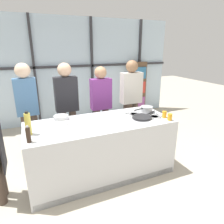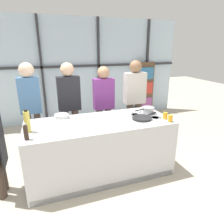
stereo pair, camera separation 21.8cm
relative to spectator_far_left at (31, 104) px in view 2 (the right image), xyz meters
The scene contains 16 objects.
ground_plane 1.74m from the spectator_far_left, 40.99° to the right, with size 18.00×18.00×0.00m, color #BCB29E.
back_window_wall 2.17m from the spectator_far_left, 61.37° to the left, with size 6.40×0.10×2.80m.
bookshelf 3.65m from the spectator_far_left, 27.80° to the left, with size 0.53×0.19×1.60m.
demo_island 1.50m from the spectator_far_left, 41.00° to the right, with size 2.28×0.95×0.92m.
spectator_far_left is the anchor object (origin of this frame).
spectator_center_left 0.69m from the spectator_far_left, ahead, with size 0.42×0.25×1.78m.
spectator_center_right 1.37m from the spectator_far_left, ahead, with size 0.41×0.24×1.69m.
spectator_far_right 2.06m from the spectator_far_left, ahead, with size 0.44×0.25×1.79m.
frying_pan 1.99m from the spectator_far_left, 30.64° to the right, with size 0.53×0.35×0.04m.
saucepan 2.10m from the spectator_far_left, 21.51° to the right, with size 0.39×0.22×0.11m.
white_plate 0.88m from the spectator_far_left, 57.39° to the right, with size 0.22×0.22×0.01m, color white.
mixing_bowl 0.73m from the spectator_far_left, 48.40° to the right, with size 0.24×0.24×0.07m.
oil_bottle 0.96m from the spectator_far_left, 90.85° to the right, with size 0.08×0.08×0.32m.
pepper_grinder 1.21m from the spectator_far_left, 91.15° to the right, with size 0.06×0.06×0.23m.
juice_glass_near 2.43m from the spectator_far_left, 31.50° to the right, with size 0.07×0.07×0.11m, color orange.
juice_glass_far 2.36m from the spectator_far_left, 28.59° to the right, with size 0.07×0.07×0.11m, color orange.
Camera 2 is at (-0.79, -2.84, 2.05)m, focal length 32.00 mm.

